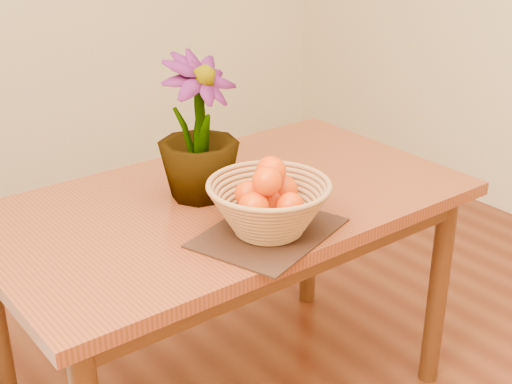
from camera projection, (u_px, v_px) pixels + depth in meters
table at (228, 224)px, 2.11m from camera, size 1.40×0.80×0.75m
placemat at (269, 233)px, 1.87m from camera, size 0.45×0.39×0.01m
wicker_basket at (269, 209)px, 1.84m from camera, size 0.32×0.32×0.13m
orange_pile at (269, 192)px, 1.82m from camera, size 0.21×0.20×0.14m
potted_plant at (198, 128)px, 2.00m from camera, size 0.28×0.28×0.42m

